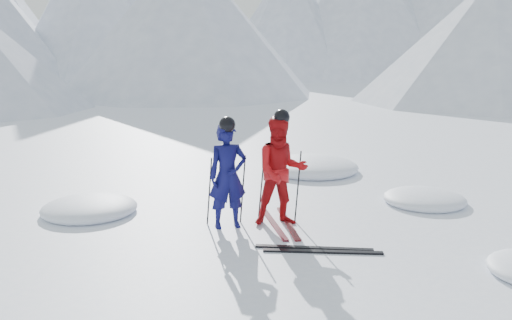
{
  "coord_description": "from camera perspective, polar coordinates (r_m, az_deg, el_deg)",
  "views": [
    {
      "loc": [
        -2.06,
        -7.92,
        2.86
      ],
      "look_at": [
        -1.49,
        0.5,
        1.1
      ],
      "focal_mm": 38.0,
      "sensor_mm": 36.0,
      "label": 1
    }
  ],
  "objects": [
    {
      "name": "ground",
      "position": [
        8.67,
        10.16,
        -7.67
      ],
      "size": [
        160.0,
        160.0,
        0.0
      ],
      "primitive_type": "plane",
      "color": "white",
      "rests_on": "ground"
    },
    {
      "name": "skier_blue",
      "position": [
        8.65,
        -2.99,
        -1.7
      ],
      "size": [
        0.69,
        0.53,
        1.69
      ],
      "primitive_type": "imported",
      "rotation": [
        0.0,
        0.0,
        0.22
      ],
      "color": "#0B0C46",
      "rests_on": "ground"
    },
    {
      "name": "skier_red",
      "position": [
        8.77,
        2.67,
        -1.18
      ],
      "size": [
        0.93,
        0.76,
        1.79
      ],
      "primitive_type": "imported",
      "rotation": [
        0.0,
        0.0,
        0.09
      ],
      "color": "#AE0D11",
      "rests_on": "ground"
    },
    {
      "name": "pole_blue_left",
      "position": [
        8.86,
        -4.93,
        -3.28
      ],
      "size": [
        0.11,
        0.08,
        1.13
      ],
      "primitive_type": "cylinder",
      "rotation": [
        0.05,
        0.08,
        0.0
      ],
      "color": "black",
      "rests_on": "ground"
    },
    {
      "name": "pole_blue_right",
      "position": [
        8.96,
        -1.4,
        -3.06
      ],
      "size": [
        0.11,
        0.07,
        1.13
      ],
      "primitive_type": "cylinder",
      "rotation": [
        -0.04,
        0.08,
        0.0
      ],
      "color": "black",
      "rests_on": "ground"
    },
    {
      "name": "pole_red_left",
      "position": [
        9.05,
        0.58,
        -2.7
      ],
      "size": [
        0.12,
        0.09,
        1.19
      ],
      "primitive_type": "cylinder",
      "rotation": [
        0.06,
        0.08,
        0.0
      ],
      "color": "black",
      "rests_on": "ground"
    },
    {
      "name": "pole_red_right",
      "position": [
        9.02,
        4.44,
        -2.78
      ],
      "size": [
        0.12,
        0.08,
        1.19
      ],
      "primitive_type": "cylinder",
      "rotation": [
        -0.05,
        0.08,
        0.0
      ],
      "color": "black",
      "rests_on": "ground"
    },
    {
      "name": "ski_worn_left",
      "position": [
        8.99,
        1.85,
        -6.67
      ],
      "size": [
        0.31,
        1.7,
        0.03
      ],
      "primitive_type": "cube",
      "rotation": [
        0.0,
        0.0,
        0.13
      ],
      "color": "black",
      "rests_on": "ground"
    },
    {
      "name": "ski_worn_right",
      "position": [
        9.02,
        3.38,
        -6.63
      ],
      "size": [
        0.19,
        1.7,
        0.03
      ],
      "primitive_type": "cube",
      "rotation": [
        0.0,
        0.0,
        0.06
      ],
      "color": "black",
      "rests_on": "ground"
    },
    {
      "name": "ski_loose_a",
      "position": [
        7.98,
        6.12,
        -9.19
      ],
      "size": [
        1.69,
        0.38,
        0.03
      ],
      "primitive_type": "cube",
      "rotation": [
        0.0,
        0.0,
        1.4
      ],
      "color": "black",
      "rests_on": "ground"
    },
    {
      "name": "ski_loose_b",
      "position": [
        7.86,
        7.04,
        -9.55
      ],
      "size": [
        1.7,
        0.32,
        0.03
      ],
      "primitive_type": "cube",
      "rotation": [
        0.0,
        0.0,
        1.43
      ],
      "color": "black",
      "rests_on": "ground"
    },
    {
      "name": "snow_lumps",
      "position": [
        10.98,
        5.02,
        -3.37
      ],
      "size": [
        7.91,
        7.8,
        0.48
      ],
      "color": "white",
      "rests_on": "ground"
    }
  ]
}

